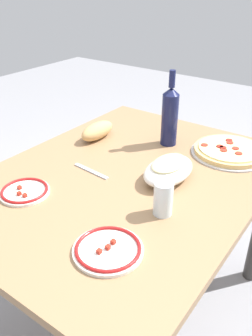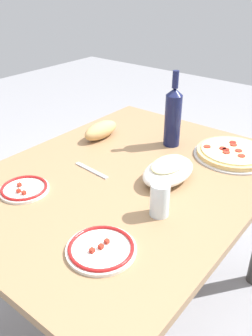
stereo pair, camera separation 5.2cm
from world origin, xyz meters
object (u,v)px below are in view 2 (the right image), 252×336
object	(u,v)px
side_plate_far	(24,189)
pepperoni_pizza	(233,153)
side_plate_near	(101,248)
bread_loaf	(101,130)
baked_pasta_dish	(168,170)
wine_bottle	(173,116)
dining_table	(126,202)
water_glass	(160,199)

from	to	relation	value
side_plate_far	pepperoni_pizza	bearing A→B (deg)	146.84
pepperoni_pizza	side_plate_near	distance (m)	0.75
side_plate_far	bread_loaf	size ratio (longest dim) A/B	0.88
baked_pasta_dish	side_plate_near	world-z (taller)	baked_pasta_dish
wine_bottle	side_plate_near	world-z (taller)	wine_bottle
side_plate_far	bread_loaf	world-z (taller)	bread_loaf
bread_loaf	dining_table	bearing A→B (deg)	57.23
side_plate_near	bread_loaf	world-z (taller)	bread_loaf
wine_bottle	dining_table	bearing A→B (deg)	1.67
water_glass	wine_bottle	bearing A→B (deg)	-152.06
wine_bottle	side_plate_far	bearing A→B (deg)	-17.38
pepperoni_pizza	side_plate_far	world-z (taller)	pepperoni_pizza
dining_table	side_plate_near	size ratio (longest dim) A/B	6.30
baked_pasta_dish	side_plate_near	distance (m)	0.44
water_glass	side_plate_near	distance (m)	0.24
wine_bottle	water_glass	xyz separation A→B (m)	(0.45, 0.24, -0.08)
water_glass	side_plate_near	bearing A→B (deg)	-7.28
wine_bottle	bread_loaf	size ratio (longest dim) A/B	1.67
dining_table	water_glass	world-z (taller)	water_glass
water_glass	bread_loaf	world-z (taller)	water_glass
water_glass	side_plate_far	distance (m)	0.48
dining_table	wine_bottle	world-z (taller)	wine_bottle
water_glass	bread_loaf	distance (m)	0.62
water_glass	baked_pasta_dish	bearing A→B (deg)	-154.75
dining_table	wine_bottle	distance (m)	0.42
pepperoni_pizza	baked_pasta_dish	xyz separation A→B (m)	(0.32, -0.11, 0.03)
dining_table	side_plate_near	bearing A→B (deg)	29.12
pepperoni_pizza	water_glass	xyz separation A→B (m)	(0.52, -0.02, 0.04)
side_plate_far	baked_pasta_dish	bearing A→B (deg)	137.01
wine_bottle	bread_loaf	bearing A→B (deg)	-64.41
wine_bottle	side_plate_far	world-z (taller)	wine_bottle
water_glass	bread_loaf	size ratio (longest dim) A/B	0.58
baked_pasta_dish	dining_table	bearing A→B (deg)	-63.66
dining_table	bread_loaf	distance (m)	0.39
pepperoni_pizza	side_plate_near	xyz separation A→B (m)	(0.75, -0.05, -0.01)
side_plate_near	wine_bottle	bearing A→B (deg)	-163.03
dining_table	baked_pasta_dish	world-z (taller)	baked_pasta_dish
water_glass	side_plate_far	bearing A→B (deg)	-67.83
bread_loaf	side_plate_near	bearing A→B (deg)	42.07
wine_bottle	baked_pasta_dish	bearing A→B (deg)	29.86
baked_pasta_dish	bread_loaf	bearing A→B (deg)	-105.62
wine_bottle	water_glass	distance (m)	0.52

